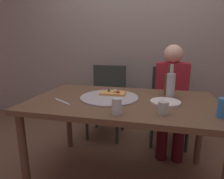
{
  "coord_description": "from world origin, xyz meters",
  "views": [
    {
      "loc": [
        0.26,
        -1.47,
        1.18
      ],
      "look_at": [
        -0.12,
        0.12,
        0.78
      ],
      "focal_mm": 30.39,
      "sensor_mm": 36.0,
      "label": 1
    }
  ],
  "objects_px": {
    "tumbler_far": "(163,108)",
    "guest_in_sweater": "(171,93)",
    "table_knife": "(62,102)",
    "soda_can": "(223,108)",
    "chair_right": "(170,100)",
    "chair_left": "(107,96)",
    "dining_table": "(123,109)",
    "tumbler_near": "(117,106)",
    "plate_stack": "(165,102)",
    "pizza_tray": "(109,97)",
    "wine_bottle": "(168,84)",
    "pizza_slice_last": "(113,93)",
    "beer_bottle": "(171,85)"
  },
  "relations": [
    {
      "from": "beer_bottle",
      "to": "guest_in_sweater",
      "type": "distance_m",
      "value": 0.57
    },
    {
      "from": "dining_table",
      "to": "tumbler_near",
      "type": "relative_size",
      "value": 14.2
    },
    {
      "from": "tumbler_far",
      "to": "table_knife",
      "type": "relative_size",
      "value": 0.37
    },
    {
      "from": "tumbler_far",
      "to": "guest_in_sweater",
      "type": "distance_m",
      "value": 0.96
    },
    {
      "from": "soda_can",
      "to": "table_knife",
      "type": "relative_size",
      "value": 0.55
    },
    {
      "from": "soda_can",
      "to": "guest_in_sweater",
      "type": "distance_m",
      "value": 0.96
    },
    {
      "from": "tumbler_far",
      "to": "soda_can",
      "type": "bearing_deg",
      "value": 3.92
    },
    {
      "from": "table_knife",
      "to": "guest_in_sweater",
      "type": "xyz_separation_m",
      "value": [
        0.88,
        0.86,
        -0.09
      ]
    },
    {
      "from": "dining_table",
      "to": "tumbler_far",
      "type": "height_order",
      "value": "tumbler_far"
    },
    {
      "from": "wine_bottle",
      "to": "plate_stack",
      "type": "relative_size",
      "value": 1.11
    },
    {
      "from": "pizza_slice_last",
      "to": "wine_bottle",
      "type": "distance_m",
      "value": 0.5
    },
    {
      "from": "pizza_slice_last",
      "to": "plate_stack",
      "type": "distance_m",
      "value": 0.46
    },
    {
      "from": "dining_table",
      "to": "table_knife",
      "type": "xyz_separation_m",
      "value": [
        -0.45,
        -0.18,
        0.08
      ]
    },
    {
      "from": "guest_in_sweater",
      "to": "dining_table",
      "type": "bearing_deg",
      "value": 58.38
    },
    {
      "from": "tumbler_far",
      "to": "table_knife",
      "type": "distance_m",
      "value": 0.77
    },
    {
      "from": "pizza_tray",
      "to": "soda_can",
      "type": "relative_size",
      "value": 4.01
    },
    {
      "from": "soda_can",
      "to": "chair_left",
      "type": "bearing_deg",
      "value": 133.77
    },
    {
      "from": "wine_bottle",
      "to": "guest_in_sweater",
      "type": "xyz_separation_m",
      "value": [
        0.06,
        0.43,
        -0.19
      ]
    },
    {
      "from": "plate_stack",
      "to": "soda_can",
      "type": "bearing_deg",
      "value": -32.85
    },
    {
      "from": "soda_can",
      "to": "chair_left",
      "type": "distance_m",
      "value": 1.51
    },
    {
      "from": "wine_bottle",
      "to": "soda_can",
      "type": "height_order",
      "value": "wine_bottle"
    },
    {
      "from": "dining_table",
      "to": "guest_in_sweater",
      "type": "distance_m",
      "value": 0.81
    },
    {
      "from": "soda_can",
      "to": "chair_right",
      "type": "distance_m",
      "value": 1.13
    },
    {
      "from": "wine_bottle",
      "to": "chair_left",
      "type": "xyz_separation_m",
      "value": [
        -0.72,
        0.58,
        -0.32
      ]
    },
    {
      "from": "dining_table",
      "to": "tumbler_far",
      "type": "relative_size",
      "value": 18.46
    },
    {
      "from": "tumbler_far",
      "to": "guest_in_sweater",
      "type": "height_order",
      "value": "guest_in_sweater"
    },
    {
      "from": "pizza_tray",
      "to": "plate_stack",
      "type": "bearing_deg",
      "value": -4.83
    },
    {
      "from": "pizza_slice_last",
      "to": "guest_in_sweater",
      "type": "xyz_separation_m",
      "value": [
        0.53,
        0.58,
        -0.11
      ]
    },
    {
      "from": "pizza_slice_last",
      "to": "table_knife",
      "type": "height_order",
      "value": "pizza_slice_last"
    },
    {
      "from": "dining_table",
      "to": "pizza_tray",
      "type": "xyz_separation_m",
      "value": [
        -0.12,
        0.02,
        0.08
      ]
    },
    {
      "from": "plate_stack",
      "to": "chair_right",
      "type": "xyz_separation_m",
      "value": [
        0.09,
        0.86,
        -0.23
      ]
    },
    {
      "from": "pizza_tray",
      "to": "wine_bottle",
      "type": "xyz_separation_m",
      "value": [
        0.48,
        0.24,
        0.09
      ]
    },
    {
      "from": "soda_can",
      "to": "plate_stack",
      "type": "xyz_separation_m",
      "value": [
        -0.33,
        0.21,
        -0.05
      ]
    },
    {
      "from": "pizza_slice_last",
      "to": "tumbler_near",
      "type": "relative_size",
      "value": 2.12
    },
    {
      "from": "tumbler_near",
      "to": "tumbler_far",
      "type": "xyz_separation_m",
      "value": [
        0.29,
        0.07,
        -0.01
      ]
    },
    {
      "from": "pizza_tray",
      "to": "chair_right",
      "type": "xyz_separation_m",
      "value": [
        0.55,
        0.82,
        -0.22
      ]
    },
    {
      "from": "beer_bottle",
      "to": "guest_in_sweater",
      "type": "height_order",
      "value": "guest_in_sweater"
    },
    {
      "from": "chair_right",
      "to": "guest_in_sweater",
      "type": "height_order",
      "value": "guest_in_sweater"
    },
    {
      "from": "tumbler_near",
      "to": "table_knife",
      "type": "distance_m",
      "value": 0.5
    },
    {
      "from": "wine_bottle",
      "to": "chair_left",
      "type": "bearing_deg",
      "value": 141.06
    },
    {
      "from": "soda_can",
      "to": "guest_in_sweater",
      "type": "bearing_deg",
      "value": 104.77
    },
    {
      "from": "dining_table",
      "to": "tumbler_near",
      "type": "bearing_deg",
      "value": -87.06
    },
    {
      "from": "soda_can",
      "to": "chair_right",
      "type": "bearing_deg",
      "value": 102.75
    },
    {
      "from": "plate_stack",
      "to": "table_knife",
      "type": "xyz_separation_m",
      "value": [
        -0.79,
        -0.16,
        -0.01
      ]
    },
    {
      "from": "beer_bottle",
      "to": "tumbler_near",
      "type": "bearing_deg",
      "value": -126.41
    },
    {
      "from": "tumbler_near",
      "to": "chair_right",
      "type": "relative_size",
      "value": 0.12
    },
    {
      "from": "pizza_tray",
      "to": "table_knife",
      "type": "distance_m",
      "value": 0.39
    },
    {
      "from": "beer_bottle",
      "to": "soda_can",
      "type": "relative_size",
      "value": 2.29
    },
    {
      "from": "tumbler_far",
      "to": "plate_stack",
      "type": "xyz_separation_m",
      "value": [
        0.02,
        0.24,
        -0.03
      ]
    },
    {
      "from": "pizza_tray",
      "to": "pizza_slice_last",
      "type": "xyz_separation_m",
      "value": [
        0.01,
        0.08,
        0.02
      ]
    }
  ]
}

